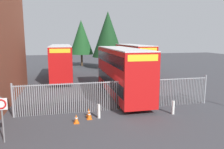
% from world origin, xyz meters
% --- Properties ---
extents(ground_plane, '(100.00, 100.00, 0.00)m').
position_xyz_m(ground_plane, '(0.00, 8.00, 0.00)').
color(ground_plane, '#3D3D42').
extents(palisade_fence, '(14.76, 0.14, 2.35)m').
position_xyz_m(palisade_fence, '(-0.42, 0.00, 1.18)').
color(palisade_fence, gray).
rests_on(palisade_fence, ground).
extents(double_decker_bus_near_gate, '(2.54, 10.81, 4.42)m').
position_xyz_m(double_decker_bus_near_gate, '(0.82, 3.74, 2.42)').
color(double_decker_bus_near_gate, red).
rests_on(double_decker_bus_near_gate, ground).
extents(double_decker_bus_behind_fence_left, '(2.54, 10.81, 4.42)m').
position_xyz_m(double_decker_bus_behind_fence_left, '(5.26, 13.68, 2.42)').
color(double_decker_bus_behind_fence_left, '#B70C0C').
rests_on(double_decker_bus_behind_fence_left, ground).
extents(double_decker_bus_behind_fence_right, '(2.54, 10.81, 4.42)m').
position_xyz_m(double_decker_bus_behind_fence_right, '(-4.63, 13.57, 2.42)').
color(double_decker_bus_behind_fence_right, red).
rests_on(double_decker_bus_behind_fence_right, ground).
extents(bollard_near_left, '(0.20, 0.20, 0.95)m').
position_xyz_m(bollard_near_left, '(-2.12, -1.41, 0.47)').
color(bollard_near_left, silver).
rests_on(bollard_near_left, ground).
extents(bollard_center_front, '(0.20, 0.20, 0.95)m').
position_xyz_m(bollard_center_front, '(3.09, -1.81, 0.47)').
color(bollard_center_front, silver).
rests_on(bollard_center_front, ground).
extents(traffic_cone_by_gate, '(0.34, 0.34, 0.59)m').
position_xyz_m(traffic_cone_by_gate, '(-2.76, -0.97, 0.29)').
color(traffic_cone_by_gate, orange).
rests_on(traffic_cone_by_gate, ground).
extents(traffic_cone_mid_forecourt, '(0.34, 0.34, 0.59)m').
position_xyz_m(traffic_cone_mid_forecourt, '(-3.66, -1.98, 0.29)').
color(traffic_cone_mid_forecourt, orange).
rests_on(traffic_cone_mid_forecourt, ground).
extents(traffic_cone_near_kerb, '(0.34, 0.34, 0.59)m').
position_xyz_m(traffic_cone_near_kerb, '(-2.78, -1.48, 0.29)').
color(traffic_cone_near_kerb, orange).
rests_on(traffic_cone_near_kerb, ground).
extents(speed_limit_sign_post, '(0.60, 0.14, 2.40)m').
position_xyz_m(speed_limit_sign_post, '(-7.42, -3.76, 1.78)').
color(speed_limit_sign_post, slate).
rests_on(speed_limit_sign_post, ground).
extents(tree_tall_back, '(4.56, 4.56, 8.79)m').
position_xyz_m(tree_tall_back, '(-0.81, 27.12, 5.53)').
color(tree_tall_back, '#4C3823').
rests_on(tree_tall_back, ground).
extents(tree_short_side, '(5.49, 5.49, 9.92)m').
position_xyz_m(tree_short_side, '(3.42, 22.34, 5.99)').
color(tree_short_side, '#4C3823').
rests_on(tree_short_side, ground).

